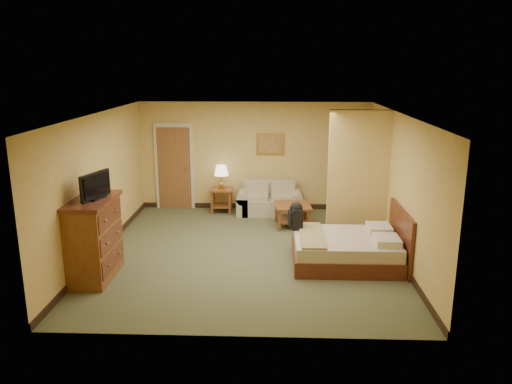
{
  "coord_description": "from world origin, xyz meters",
  "views": [
    {
      "loc": [
        0.48,
        -8.83,
        3.45
      ],
      "look_at": [
        0.13,
        0.6,
        1.03
      ],
      "focal_mm": 35.0,
      "sensor_mm": 36.0,
      "label": 1
    }
  ],
  "objects_px": {
    "coffee_table": "(293,211)",
    "dresser": "(94,238)",
    "loveseat": "(270,203)",
    "bed": "(349,249)"
  },
  "relations": [
    {
      "from": "bed",
      "to": "loveseat",
      "type": "bearing_deg",
      "value": 115.63
    },
    {
      "from": "dresser",
      "to": "bed",
      "type": "relative_size",
      "value": 0.71
    },
    {
      "from": "loveseat",
      "to": "dresser",
      "type": "bearing_deg",
      "value": -127.03
    },
    {
      "from": "coffee_table",
      "to": "loveseat",
      "type": "bearing_deg",
      "value": 118.66
    },
    {
      "from": "coffee_table",
      "to": "bed",
      "type": "relative_size",
      "value": 0.43
    },
    {
      "from": "coffee_table",
      "to": "dresser",
      "type": "distance_m",
      "value": 4.42
    },
    {
      "from": "loveseat",
      "to": "coffee_table",
      "type": "bearing_deg",
      "value": -61.34
    },
    {
      "from": "loveseat",
      "to": "coffee_table",
      "type": "relative_size",
      "value": 1.87
    },
    {
      "from": "loveseat",
      "to": "dresser",
      "type": "distance_m",
      "value": 4.75
    },
    {
      "from": "loveseat",
      "to": "bed",
      "type": "bearing_deg",
      "value": -64.37
    }
  ]
}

